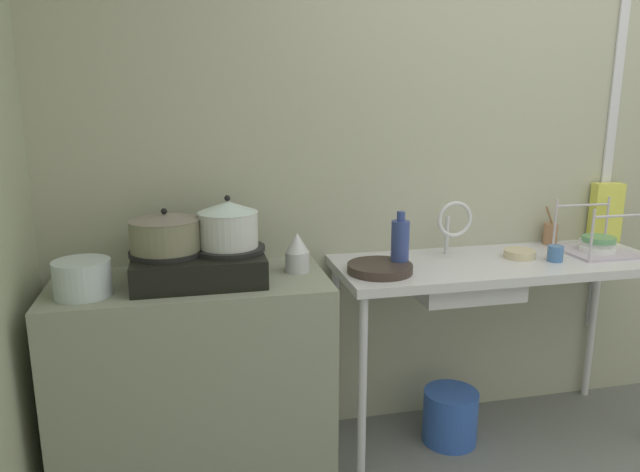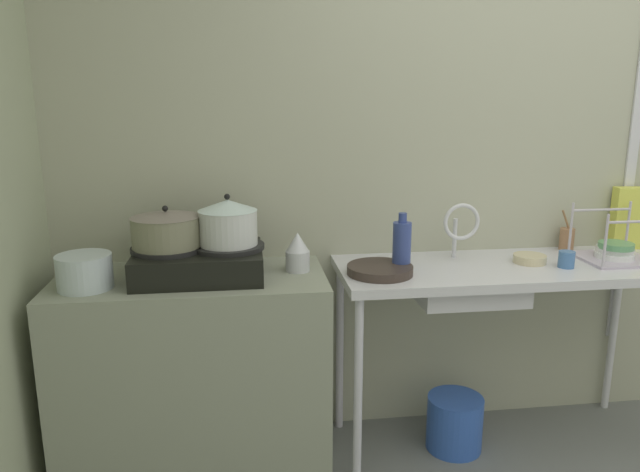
% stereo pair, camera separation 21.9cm
% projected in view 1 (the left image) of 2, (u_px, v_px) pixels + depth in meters
% --- Properties ---
extents(wall_back, '(5.35, 0.10, 2.60)m').
position_uv_depth(wall_back, '(524.00, 157.00, 2.94)').
color(wall_back, '#A8A990').
rests_on(wall_back, ground).
extents(wall_metal_strip, '(0.05, 0.01, 2.08)m').
position_uv_depth(wall_metal_strip, '(611.00, 130.00, 2.95)').
color(wall_metal_strip, silver).
extents(counter_concrete, '(1.11, 0.53, 0.87)m').
position_uv_depth(counter_concrete, '(195.00, 379.00, 2.48)').
color(counter_concrete, gray).
rests_on(counter_concrete, ground).
extents(counter_sink, '(1.50, 0.53, 0.87)m').
position_uv_depth(counter_sink, '(498.00, 275.00, 2.70)').
color(counter_sink, silver).
rests_on(counter_sink, ground).
extents(stove, '(0.54, 0.39, 0.13)m').
position_uv_depth(stove, '(199.00, 264.00, 2.38)').
color(stove, black).
rests_on(stove, counter_concrete).
extents(pot_on_left_burner, '(0.28, 0.28, 0.17)m').
position_uv_depth(pot_on_left_burner, '(165.00, 232.00, 2.32)').
color(pot_on_left_burner, '#78775C').
rests_on(pot_on_left_burner, stove).
extents(pot_on_right_burner, '(0.24, 0.24, 0.21)m').
position_uv_depth(pot_on_right_burner, '(228.00, 224.00, 2.36)').
color(pot_on_right_burner, silver).
rests_on(pot_on_right_burner, stove).
extents(pot_beside_stove, '(0.21, 0.21, 0.13)m').
position_uv_depth(pot_beside_stove, '(82.00, 278.00, 2.19)').
color(pot_beside_stove, silver).
rests_on(pot_beside_stove, counter_concrete).
extents(percolator, '(0.10, 0.10, 0.17)m').
position_uv_depth(percolator, '(297.00, 253.00, 2.49)').
color(percolator, silver).
rests_on(percolator, counter_concrete).
extents(sink_basin, '(0.45, 0.34, 0.13)m').
position_uv_depth(sink_basin, '(462.00, 280.00, 2.60)').
color(sink_basin, silver).
rests_on(sink_basin, counter_sink).
extents(faucet, '(0.17, 0.09, 0.27)m').
position_uv_depth(faucet, '(454.00, 221.00, 2.68)').
color(faucet, silver).
rests_on(faucet, counter_sink).
extents(frying_pan, '(0.28, 0.28, 0.04)m').
position_uv_depth(frying_pan, '(380.00, 268.00, 2.49)').
color(frying_pan, '#372C26').
rests_on(frying_pan, counter_sink).
extents(dish_rack, '(0.31, 0.29, 0.24)m').
position_uv_depth(dish_rack, '(598.00, 245.00, 2.79)').
color(dish_rack, '#BBB3BD').
rests_on(dish_rack, counter_sink).
extents(cup_by_rack, '(0.07, 0.07, 0.07)m').
position_uv_depth(cup_by_rack, '(555.00, 254.00, 2.65)').
color(cup_by_rack, '#426EA9').
rests_on(cup_by_rack, counter_sink).
extents(small_bowl_on_drainboard, '(0.14, 0.14, 0.04)m').
position_uv_depth(small_bowl_on_drainboard, '(520.00, 254.00, 2.72)').
color(small_bowl_on_drainboard, beige).
rests_on(small_bowl_on_drainboard, counter_sink).
extents(bottle_by_sink, '(0.08, 0.08, 0.25)m').
position_uv_depth(bottle_by_sink, '(400.00, 244.00, 2.52)').
color(bottle_by_sink, '#324386').
rests_on(bottle_by_sink, counter_sink).
extents(cereal_box, '(0.15, 0.09, 0.30)m').
position_uv_depth(cereal_box, '(606.00, 213.00, 3.00)').
color(cereal_box, '#D8DB4F').
rests_on(cereal_box, counter_sink).
extents(utensil_jar, '(0.07, 0.07, 0.20)m').
position_uv_depth(utensil_jar, '(550.00, 234.00, 2.95)').
color(utensil_jar, '#A0724F').
rests_on(utensil_jar, counter_sink).
extents(bucket_on_floor, '(0.25, 0.25, 0.25)m').
position_uv_depth(bucket_on_floor, '(450.00, 416.00, 2.78)').
color(bucket_on_floor, blue).
rests_on(bucket_on_floor, ground).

